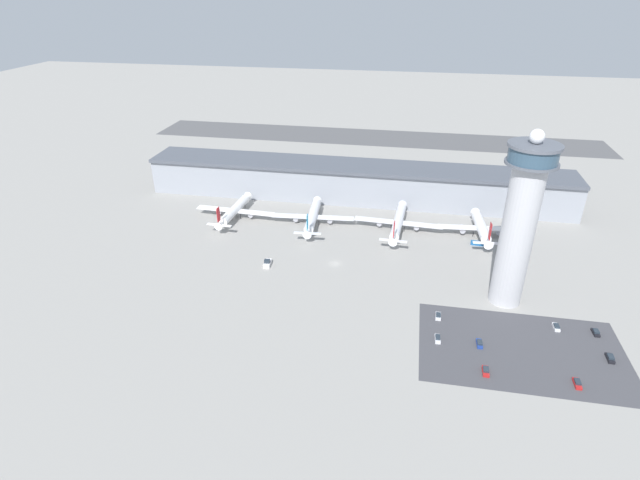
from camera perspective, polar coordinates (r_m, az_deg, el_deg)
ground_plane at (r=206.59m, az=1.74°, el=-2.72°), size 1000.00×1000.00×0.00m
terminal_building at (r=265.26m, az=4.15°, el=6.63°), size 220.06×25.00×19.21m
runway_strip at (r=381.88m, az=6.28°, el=11.57°), size 330.09×44.00×0.01m
control_tower at (r=180.92m, az=21.89°, el=2.14°), size 16.81×16.81×63.49m
parking_lot_surface at (r=174.23m, az=22.03°, el=-11.54°), size 64.00×40.00×0.01m
airplane_gate_alpha at (r=247.42m, az=-9.75°, el=3.37°), size 39.58×38.19×13.41m
airplane_gate_bravo at (r=237.55m, az=-0.84°, el=2.70°), size 39.41×39.81×13.61m
airplane_gate_charlie at (r=234.04m, az=8.91°, el=2.03°), size 41.24×42.19×13.76m
airplane_gate_delta at (r=237.44m, az=17.95°, el=1.35°), size 38.46×34.48×14.34m
service_truck_catering at (r=231.58m, az=17.91°, el=-0.35°), size 8.50×2.89×2.69m
service_truck_fuel at (r=206.04m, az=-6.02°, el=-2.64°), size 3.08×6.19×2.87m
car_black_suv at (r=180.03m, az=13.36°, el=-8.44°), size 1.98×4.46×1.39m
car_grey_coupe at (r=187.97m, az=25.38°, el=-8.96°), size 1.86×4.45×1.40m
car_blue_compact at (r=167.60m, az=27.33°, el=-14.34°), size 1.76×4.55×1.47m
car_silver_sedan at (r=171.40m, az=17.76°, el=-11.19°), size 1.84×4.61×1.38m
car_green_van at (r=181.78m, az=30.24°, el=-11.58°), size 2.05×4.61×1.54m
car_yellow_taxi at (r=169.88m, az=13.29°, el=-10.90°), size 1.84×4.64×1.36m
car_navy_sedan at (r=191.18m, az=28.98°, el=-9.23°), size 1.95×4.21×1.47m
car_white_wagon at (r=161.65m, az=18.41°, el=-14.01°), size 1.97×4.60×1.47m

